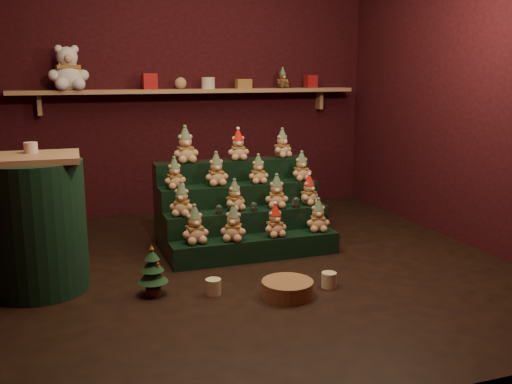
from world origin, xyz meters
name	(u,v)px	position (x,y,z in m)	size (l,w,h in m)	color
ground	(250,266)	(0.00, 0.00, 0.00)	(4.00, 4.00, 0.00)	black
back_wall	(188,81)	(0.00, 2.05, 1.40)	(4.00, 0.10, 2.80)	black
front_wall	(412,95)	(0.00, -2.05, 1.40)	(4.00, 0.10, 2.80)	black
right_wall	(477,83)	(2.05, 0.00, 1.40)	(0.10, 4.00, 2.80)	black
back_shelf	(192,91)	(0.00, 1.87, 1.29)	(3.60, 0.26, 0.24)	tan
riser_tier_front	(256,248)	(0.11, 0.15, 0.09)	(1.40, 0.22, 0.18)	black
riser_tier_midfront	(247,230)	(0.11, 0.37, 0.18)	(1.40, 0.22, 0.36)	black
riser_tier_midback	(240,214)	(0.11, 0.59, 0.27)	(1.40, 0.22, 0.54)	black
riser_tier_back	(232,199)	(0.11, 0.81, 0.36)	(1.40, 0.22, 0.72)	black
teddy_0	(195,224)	(-0.39, 0.17, 0.33)	(0.21, 0.19, 0.30)	tan
teddy_1	(233,223)	(-0.09, 0.14, 0.32)	(0.20, 0.18, 0.29)	tan
teddy_2	(275,221)	(0.26, 0.14, 0.31)	(0.19, 0.17, 0.26)	tan
teddy_3	(318,215)	(0.66, 0.16, 0.32)	(0.19, 0.18, 0.27)	tan
teddy_4	(182,199)	(-0.45, 0.36, 0.50)	(0.19, 0.17, 0.27)	tan
teddy_5	(235,195)	(0.00, 0.39, 0.49)	(0.18, 0.16, 0.26)	tan
teddy_6	(277,191)	(0.37, 0.38, 0.50)	(0.20, 0.18, 0.28)	tan
teddy_7	(309,190)	(0.68, 0.39, 0.49)	(0.18, 0.16, 0.26)	tan
teddy_8	(174,173)	(-0.46, 0.59, 0.67)	(0.18, 0.16, 0.26)	tan
teddy_9	(216,169)	(-0.09, 0.60, 0.68)	(0.20, 0.18, 0.28)	tan
teddy_10	(258,169)	(0.28, 0.58, 0.66)	(0.18, 0.16, 0.25)	tan
teddy_11	(301,166)	(0.69, 0.58, 0.67)	(0.18, 0.16, 0.25)	tan
teddy_12	(185,145)	(-0.32, 0.80, 0.87)	(0.22, 0.20, 0.31)	tan
teddy_13	(238,145)	(0.16, 0.80, 0.85)	(0.19, 0.17, 0.27)	tan
teddy_14	(282,143)	(0.60, 0.82, 0.85)	(0.18, 0.17, 0.26)	tan
snow_globe_a	(219,209)	(-0.16, 0.31, 0.40)	(0.06, 0.06, 0.08)	black
snow_globe_b	(254,206)	(0.14, 0.31, 0.40)	(0.06, 0.06, 0.08)	black
snow_globe_c	(296,202)	(0.52, 0.31, 0.41)	(0.07, 0.07, 0.09)	black
side_table	(36,224)	(-1.53, 0.02, 0.47)	(0.66, 0.66, 0.95)	tan
table_ornament	(31,148)	(-1.53, 0.12, 0.99)	(0.09, 0.09, 0.07)	beige
mini_christmas_tree	(153,271)	(-0.81, -0.34, 0.17)	(0.21, 0.21, 0.36)	#422317
mug_left	(213,287)	(-0.42, -0.47, 0.05)	(0.11, 0.11, 0.11)	beige
mug_right	(329,280)	(0.39, -0.61, 0.05)	(0.11, 0.11, 0.11)	beige
wicker_basket	(287,289)	(0.04, -0.67, 0.05)	(0.35, 0.35, 0.11)	#8E5F39
white_bear	(67,62)	(-1.22, 1.84, 1.59)	(0.38, 0.34, 0.53)	white
brown_bear	(283,78)	(1.01, 1.84, 1.43)	(0.15, 0.14, 0.21)	#4F311A
gift_tin_red_a	(150,81)	(-0.44, 1.85, 1.40)	(0.14, 0.14, 0.16)	#AF1B1C
gift_tin_cream	(208,83)	(0.17, 1.85, 1.38)	(0.14, 0.14, 0.12)	beige
gift_tin_red_b	(311,81)	(1.35, 1.85, 1.39)	(0.12, 0.12, 0.14)	#AF1B1C
shelf_plush_ball	(181,83)	(-0.12, 1.85, 1.38)	(0.12, 0.12, 0.12)	tan
scarf_gift_box	(244,84)	(0.56, 1.85, 1.37)	(0.16, 0.10, 0.10)	#C55B1B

